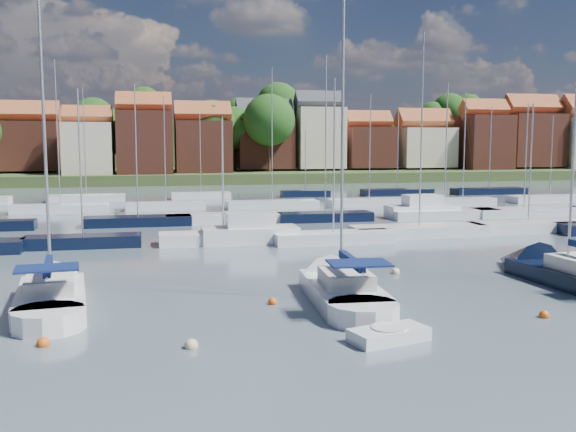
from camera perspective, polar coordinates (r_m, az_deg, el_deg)
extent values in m
plane|color=#4E5E6A|center=(67.58, -1.48, 0.36)|extent=(260.00, 260.00, 0.00)
cube|color=white|center=(30.81, -20.29, -7.25)|extent=(3.66, 7.23, 1.20)
cone|color=white|center=(35.04, -20.08, -5.58)|extent=(3.25, 3.68, 2.89)
cylinder|color=white|center=(27.45, -20.51, -8.95)|extent=(3.20, 3.20, 1.20)
cube|color=beige|center=(30.13, -20.39, -5.71)|extent=(2.34, 3.10, 0.70)
cylinder|color=#B2B2B7|center=(30.44, -20.80, 5.94)|extent=(0.14, 0.14, 12.86)
cylinder|color=#B2B2B7|center=(29.02, -20.52, -4.46)|extent=(0.53, 3.85, 0.10)
cube|color=#0E1C4A|center=(28.99, -20.54, -4.17)|extent=(0.71, 3.68, 0.35)
cube|color=#0E1C4A|center=(27.73, -20.64, -4.34)|extent=(2.64, 2.00, 0.08)
cube|color=white|center=(30.23, 4.93, -7.11)|extent=(3.45, 7.36, 1.20)
cone|color=white|center=(34.51, 3.22, -5.36)|extent=(3.21, 3.68, 2.99)
cylinder|color=white|center=(26.87, 6.70, -8.90)|extent=(3.18, 3.18, 1.20)
cube|color=beige|center=(29.55, 5.17, -5.55)|extent=(2.28, 3.12, 0.70)
cylinder|color=#B2B2B7|center=(29.85, 4.85, 6.76)|extent=(0.14, 0.14, 13.30)
cylinder|color=#B2B2B7|center=(28.43, 5.66, -4.29)|extent=(0.36, 3.99, 0.10)
cube|color=#0E1C4A|center=(28.40, 5.66, -3.99)|extent=(0.54, 3.80, 0.35)
cube|color=#0E1C4A|center=(27.14, 6.32, -4.18)|extent=(2.65, 1.96, 0.08)
cube|color=black|center=(36.60, 24.08, -5.24)|extent=(3.63, 7.78, 1.20)
cone|color=black|center=(40.28, 19.78, -4.00)|extent=(3.39, 3.88, 3.16)
cylinder|color=#B2B2B7|center=(36.30, 24.14, 7.04)|extent=(0.14, 0.14, 14.38)
cube|color=white|center=(24.64, 8.96, -10.47)|extent=(3.22, 2.12, 0.58)
cylinder|color=white|center=(24.60, 8.96, -10.11)|extent=(1.38, 1.38, 0.37)
sphere|color=#D85914|center=(25.49, -20.93, -10.75)|extent=(0.48, 0.48, 0.48)
sphere|color=beige|center=(23.91, -8.59, -11.54)|extent=(0.50, 0.50, 0.50)
sphere|color=#D85914|center=(26.26, 5.40, -9.82)|extent=(0.54, 0.54, 0.54)
sphere|color=#D85914|center=(29.58, 21.81, -8.38)|extent=(0.44, 0.44, 0.44)
sphere|color=beige|center=(36.81, 9.54, -5.08)|extent=(0.48, 0.48, 0.48)
sphere|color=#D85914|center=(29.71, -1.39, -7.83)|extent=(0.42, 0.42, 0.42)
cube|color=black|center=(47.37, -17.75, -2.25)|extent=(8.01, 2.24, 1.00)
cylinder|color=#B2B2B7|center=(46.86, -18.00, 4.50)|extent=(0.12, 0.12, 10.16)
cube|color=white|center=(47.05, -5.78, -2.03)|extent=(9.22, 2.58, 1.00)
cylinder|color=#B2B2B7|center=(46.58, -5.85, 3.56)|extent=(0.12, 0.12, 8.18)
cube|color=white|center=(47.01, 4.05, -2.01)|extent=(8.78, 2.46, 1.00)
cylinder|color=#B2B2B7|center=(46.48, 4.12, 5.35)|extent=(0.12, 0.12, 11.06)
cube|color=white|center=(51.49, 11.57, -1.37)|extent=(10.79, 3.02, 1.00)
cylinder|color=#B2B2B7|center=(51.01, 11.78, 7.49)|extent=(0.12, 0.12, 14.87)
cube|color=white|center=(56.39, 20.55, -0.97)|extent=(10.13, 2.84, 1.00)
cylinder|color=#B2B2B7|center=(55.97, 20.77, 4.41)|extent=(0.12, 0.12, 9.59)
cube|color=white|center=(47.08, -3.39, -1.81)|extent=(7.00, 2.60, 1.40)
cube|color=white|center=(46.93, -3.40, -0.48)|extent=(3.50, 2.20, 1.30)
cube|color=black|center=(58.13, -13.19, -0.51)|extent=(9.30, 2.60, 1.00)
cylinder|color=#B2B2B7|center=(57.70, -13.35, 5.65)|extent=(0.12, 0.12, 11.48)
cube|color=white|center=(58.82, -5.75, -0.28)|extent=(10.40, 2.91, 1.00)
cylinder|color=#B2B2B7|center=(58.44, -5.81, 4.48)|extent=(0.12, 0.12, 8.77)
cube|color=black|center=(59.86, 3.33, -0.14)|extent=(8.80, 2.46, 1.00)
cylinder|color=#B2B2B7|center=(59.45, 3.38, 7.22)|extent=(0.12, 0.12, 14.33)
cube|color=white|center=(63.93, 13.71, 0.12)|extent=(10.73, 3.00, 1.00)
cylinder|color=#B2B2B7|center=(63.54, 13.88, 6.02)|extent=(0.12, 0.12, 12.14)
cube|color=white|center=(67.84, 20.21, 0.27)|extent=(10.48, 2.93, 1.00)
cylinder|color=#B2B2B7|center=(67.48, 20.41, 5.03)|extent=(0.12, 0.12, 10.28)
cube|color=white|center=(63.86, 11.83, 0.30)|extent=(7.00, 2.60, 1.40)
cube|color=white|center=(63.75, 11.85, 1.28)|extent=(3.50, 2.20, 1.30)
cube|color=white|center=(71.24, -19.57, 0.58)|extent=(9.71, 2.72, 1.00)
cylinder|color=#B2B2B7|center=(70.89, -19.82, 6.97)|extent=(0.12, 0.12, 14.88)
cube|color=white|center=(70.92, -10.79, 0.82)|extent=(8.49, 2.38, 1.00)
cylinder|color=#B2B2B7|center=(70.57, -10.90, 5.80)|extent=(0.12, 0.12, 11.31)
cube|color=white|center=(71.38, -1.41, 0.98)|extent=(10.16, 2.85, 1.00)
cylinder|color=#B2B2B7|center=(71.03, -1.43, 7.25)|extent=(0.12, 0.12, 14.59)
cube|color=white|center=(74.42, 7.22, 1.16)|extent=(9.53, 2.67, 1.00)
cylinder|color=#B2B2B7|center=(74.08, 7.30, 6.13)|extent=(0.12, 0.12, 11.91)
cube|color=white|center=(77.48, 15.26, 1.19)|extent=(7.62, 2.13, 1.00)
cylinder|color=#B2B2B7|center=(77.15, 15.41, 6.05)|extent=(0.12, 0.12, 12.13)
cube|color=white|center=(84.57, 22.22, 1.37)|extent=(10.17, 2.85, 1.00)
cylinder|color=#B2B2B7|center=(84.29, 22.38, 5.01)|extent=(0.12, 0.12, 9.73)
cube|color=white|center=(83.29, -17.47, 1.49)|extent=(9.24, 2.59, 1.00)
cylinder|color=#B2B2B7|center=(82.99, -17.64, 6.36)|extent=(0.12, 0.12, 13.17)
cube|color=white|center=(83.87, -7.74, 1.77)|extent=(7.57, 2.12, 1.00)
cylinder|color=#B2B2B7|center=(83.58, -7.80, 5.61)|extent=(0.12, 0.12, 10.24)
cube|color=black|center=(86.20, 1.56, 1.96)|extent=(6.58, 1.84, 1.00)
cylinder|color=#B2B2B7|center=(85.94, 1.57, 4.95)|extent=(0.12, 0.12, 8.01)
cube|color=black|center=(90.08, 9.67, 2.07)|extent=(9.92, 2.78, 1.00)
cylinder|color=#B2B2B7|center=(89.81, 9.75, 5.86)|extent=(0.12, 0.12, 10.92)
cube|color=black|center=(94.90, 17.42, 2.09)|extent=(10.55, 2.95, 1.00)
cylinder|color=#B2B2B7|center=(94.64, 17.55, 5.87)|extent=(0.12, 0.12, 11.51)
cube|color=#3F4D26|center=(143.74, -7.11, 3.78)|extent=(200.00, 70.00, 3.00)
cube|color=#3F4D26|center=(168.51, -7.86, 5.79)|extent=(200.00, 60.00, 14.00)
cube|color=brown|center=(125.67, -21.92, 5.80)|extent=(10.37, 9.97, 8.73)
cube|color=#9A502C|center=(125.76, -22.03, 8.37)|extent=(10.57, 5.13, 5.13)
cube|color=beige|center=(115.53, -17.29, 5.70)|extent=(8.09, 8.80, 8.96)
cube|color=#9A502C|center=(115.60, -17.39, 8.42)|extent=(8.25, 4.00, 4.00)
cube|color=brown|center=(115.98, -12.62, 6.34)|extent=(9.36, 10.17, 10.97)
cube|color=#9A502C|center=(116.15, -12.70, 9.62)|extent=(9.54, 4.63, 4.63)
cube|color=brown|center=(118.06, -7.56, 6.07)|extent=(9.90, 8.56, 9.42)
cube|color=#9A502C|center=(118.15, -7.61, 8.95)|extent=(10.10, 4.90, 4.90)
cube|color=brown|center=(124.53, -2.14, 6.45)|extent=(10.59, 8.93, 9.49)
cube|color=#383A42|center=(124.66, -2.15, 9.23)|extent=(10.80, 5.24, 5.24)
cube|color=beige|center=(125.96, 2.72, 6.94)|extent=(9.01, 8.61, 11.65)
cube|color=#383A42|center=(126.18, 2.74, 10.08)|extent=(9.19, 4.46, 4.46)
cube|color=brown|center=(130.15, 7.07, 6.08)|extent=(9.10, 9.34, 8.00)
cube|color=#9A502C|center=(130.21, 7.10, 8.34)|extent=(9.28, 4.50, 4.50)
cube|color=beige|center=(134.08, 11.92, 5.98)|extent=(10.86, 9.59, 7.88)
cube|color=#9A502C|center=(134.13, 11.97, 8.23)|extent=(11.07, 5.37, 5.37)
cube|color=brown|center=(136.92, 16.93, 6.24)|extent=(9.18, 9.96, 10.97)
cube|color=#9A502C|center=(137.06, 17.02, 9.01)|extent=(9.36, 4.54, 4.54)
cube|color=brown|center=(143.86, 20.70, 6.31)|extent=(11.39, 9.67, 10.76)
cube|color=#9A502C|center=(144.03, 20.81, 9.00)|extent=(11.62, 5.64, 5.64)
cylinder|color=#382619|center=(157.49, 14.10, 6.87)|extent=(0.50, 0.50, 4.47)
sphere|color=#275319|center=(157.64, 14.17, 9.08)|extent=(8.18, 8.18, 8.18)
cylinder|color=#382619|center=(123.03, -4.67, 4.98)|extent=(0.50, 0.50, 4.46)
sphere|color=#275319|center=(123.00, -4.70, 7.79)|extent=(8.15, 8.15, 8.15)
cylinder|color=#382619|center=(142.40, -0.88, 7.14)|extent=(0.50, 0.50, 5.15)
sphere|color=#275319|center=(142.62, -0.88, 9.94)|extent=(9.41, 9.41, 9.41)
cylinder|color=#382619|center=(142.37, -12.61, 7.02)|extent=(0.50, 0.50, 4.56)
sphere|color=#275319|center=(142.55, -12.67, 9.51)|extent=(8.34, 8.34, 8.34)
cylinder|color=#382619|center=(131.79, -16.84, 4.98)|extent=(0.50, 0.50, 5.15)
sphere|color=#275319|center=(131.80, -16.94, 8.01)|extent=(9.42, 9.42, 9.42)
cylinder|color=#382619|center=(135.96, -23.33, 5.85)|extent=(0.50, 0.50, 3.42)
sphere|color=#275319|center=(136.01, -23.42, 7.80)|extent=(6.26, 6.26, 6.26)
cylinder|color=#382619|center=(133.37, -0.75, 4.98)|extent=(0.50, 0.50, 3.77)
sphere|color=#275319|center=(133.31, -0.75, 7.18)|extent=(6.89, 6.89, 6.89)
cylinder|color=#382619|center=(118.95, -1.68, 5.12)|extent=(0.50, 0.50, 5.21)
sphere|color=#275319|center=(118.97, -1.70, 8.53)|extent=(9.53, 9.53, 9.53)
cylinder|color=#382619|center=(147.71, 18.22, 4.66)|extent=(0.50, 0.50, 2.97)
sphere|color=#275319|center=(147.65, 18.28, 6.22)|extent=(5.44, 5.44, 5.44)
cylinder|color=#382619|center=(120.36, -6.72, 5.01)|extent=(0.50, 0.50, 4.84)
sphere|color=#275319|center=(120.35, -6.77, 8.13)|extent=(8.85, 8.85, 8.85)
cylinder|color=#382619|center=(155.92, 12.70, 6.78)|extent=(0.50, 0.50, 3.72)
sphere|color=#275319|center=(156.03, 12.75, 8.64)|extent=(6.80, 6.80, 6.80)
cylinder|color=#382619|center=(137.30, 16.95, 4.80)|extent=(0.50, 0.50, 4.05)
sphere|color=#275319|center=(137.25, 17.02, 7.09)|extent=(7.40, 7.40, 7.40)
cylinder|color=#382619|center=(140.63, -4.23, 6.85)|extent=(0.50, 0.50, 3.93)
sphere|color=#275319|center=(140.75, -4.24, 9.02)|extent=(7.19, 7.19, 7.19)
cylinder|color=#382619|center=(133.36, 6.80, 4.95)|extent=(0.50, 0.50, 3.82)
sphere|color=#275319|center=(133.31, 6.83, 7.17)|extent=(6.99, 6.99, 6.99)
cylinder|color=#382619|center=(119.35, -14.53, 4.50)|extent=(0.50, 0.50, 3.48)
sphere|color=#275319|center=(119.28, -14.59, 6.77)|extent=(6.37, 6.37, 6.37)
cylinder|color=#382619|center=(146.59, 16.49, 4.71)|extent=(0.50, 0.50, 2.99)
sphere|color=#275319|center=(146.52, 16.54, 6.29)|extent=(5.46, 5.46, 5.46)
cylinder|color=#382619|center=(126.15, -4.78, 4.74)|extent=(0.50, 0.50, 3.25)
sphere|color=#275319|center=(126.08, -4.80, 6.74)|extent=(5.94, 5.94, 5.94)
cylinder|color=#382619|center=(127.18, -7.87, 4.66)|extent=(0.50, 0.50, 2.98)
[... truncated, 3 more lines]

